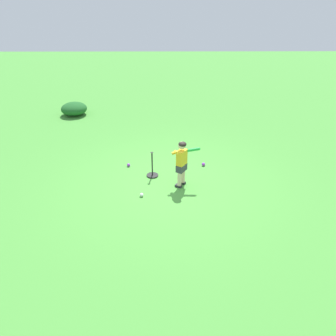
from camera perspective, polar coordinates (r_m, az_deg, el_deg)
name	(u,v)px	position (r m, az deg, el deg)	size (l,w,h in m)	color
ground_plane	(170,182)	(7.60, 0.42, -2.50)	(40.00, 40.00, 0.00)	#479338
child_batter	(182,160)	(7.18, 2.44, 1.45)	(0.34, 0.64, 1.08)	#232328
play_ball_by_bucket	(129,165)	(8.34, -6.88, 0.53)	(0.08, 0.08, 0.08)	purple
play_ball_center_lawn	(203,164)	(8.36, 6.19, 0.65)	(0.09, 0.09, 0.09)	purple
play_ball_behind_batter	(142,195)	(7.09, -4.62, -4.68)	(0.08, 0.08, 0.08)	white
batting_tee	(152,172)	(7.83, -2.74, -0.71)	(0.28, 0.28, 0.62)	black
shrub_left_background	(74,109)	(12.43, -16.03, 9.88)	(0.93, 0.91, 0.45)	#1E5B23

